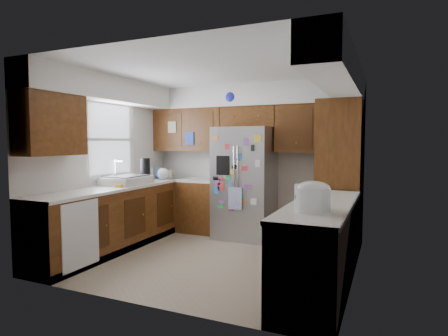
{
  "coord_description": "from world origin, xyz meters",
  "views": [
    {
      "loc": [
        2.12,
        -4.48,
        1.56
      ],
      "look_at": [
        0.01,
        0.35,
        1.2
      ],
      "focal_mm": 30.0,
      "sensor_mm": 36.0,
      "label": 1
    }
  ],
  "objects_px": {
    "rice_cooker": "(313,195)",
    "fridge": "(245,183)",
    "pantry": "(340,176)",
    "paper_towel": "(300,197)"
  },
  "relations": [
    {
      "from": "rice_cooker",
      "to": "fridge",
      "type": "bearing_deg",
      "value": 124.36
    },
    {
      "from": "pantry",
      "to": "paper_towel",
      "type": "xyz_separation_m",
      "value": [
        -0.12,
        -2.12,
        -0.03
      ]
    },
    {
      "from": "fridge",
      "to": "rice_cooker",
      "type": "bearing_deg",
      "value": -55.64
    },
    {
      "from": "pantry",
      "to": "rice_cooker",
      "type": "distance_m",
      "value": 2.14
    },
    {
      "from": "pantry",
      "to": "rice_cooker",
      "type": "relative_size",
      "value": 6.5
    },
    {
      "from": "fridge",
      "to": "paper_towel",
      "type": "distance_m",
      "value": 2.58
    },
    {
      "from": "pantry",
      "to": "rice_cooker",
      "type": "xyz_separation_m",
      "value": [
        -0.0,
        -2.14,
        -0.01
      ]
    },
    {
      "from": "rice_cooker",
      "to": "pantry",
      "type": "bearing_deg",
      "value": 89.99
    },
    {
      "from": "fridge",
      "to": "rice_cooker",
      "type": "relative_size",
      "value": 5.44
    },
    {
      "from": "pantry",
      "to": "fridge",
      "type": "height_order",
      "value": "pantry"
    }
  ]
}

